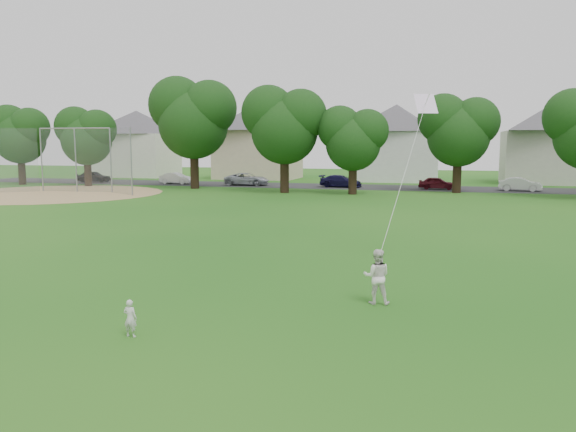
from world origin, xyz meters
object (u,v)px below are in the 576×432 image
(toddler, at_px, (130,318))
(kite, at_px, (405,173))
(baseball_backstop, at_px, (72,160))
(older_boy, at_px, (377,277))

(toddler, xyz_separation_m, kite, (5.18, 6.80, 2.82))
(toddler, height_order, baseball_backstop, baseball_backstop)
(older_boy, bearing_deg, kite, -105.29)
(older_boy, height_order, kite, kite)
(toddler, distance_m, older_boy, 6.15)
(kite, xyz_separation_m, baseball_backstop, (-29.05, 23.75, -0.53))
(baseball_backstop, bearing_deg, kite, -39.27)
(toddler, xyz_separation_m, older_boy, (4.73, 3.91, 0.30))
(kite, bearing_deg, older_boy, -98.79)
(older_boy, xyz_separation_m, baseball_backstop, (-28.60, 26.63, 1.98))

